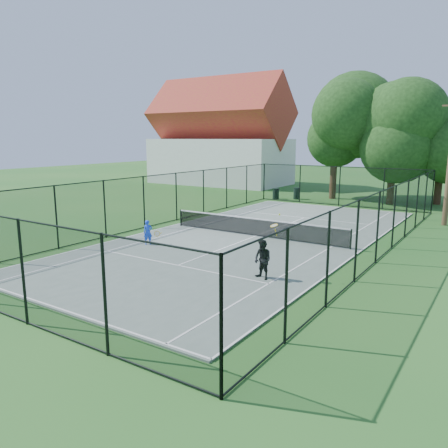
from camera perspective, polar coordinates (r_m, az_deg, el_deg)
The scene contains 12 objects.
ground at distance 22.89m, azimuth 4.16°, elevation -1.74°, with size 120.00×120.00×0.00m, color #1F581E.
tennis_court at distance 22.88m, azimuth 4.16°, elevation -1.66°, with size 11.00×24.00×0.06m, color slate.
tennis_net at distance 22.77m, azimuth 4.18°, elevation -0.32°, with size 10.08×0.08×0.95m.
fence at distance 22.60m, azimuth 4.21°, elevation 1.97°, with size 13.10×26.10×3.00m.
tree_near_left at distance 38.29m, azimuth 14.35°, elevation 11.79°, with size 7.16×7.16×9.34m.
tree_near_mid at distance 36.38m, azimuth 21.37°, elevation 10.33°, with size 6.26×6.26×8.19m.
tree_near_right at distance 37.75m, azimuth 26.64°, elevation 9.49°, with size 5.43×5.43×7.50m.
building at distance 49.98m, azimuth -0.53°, elevation 10.97°, with size 15.30×8.15×11.87m.
trash_bin_left at distance 37.47m, azimuth 6.78°, elevation 3.97°, with size 0.58×0.58×0.90m.
trash_bin_right at distance 37.60m, azimuth 9.47°, elevation 3.97°, with size 0.58×0.58×0.97m.
player_blue at distance 21.27m, azimuth -9.89°, elevation -1.08°, with size 0.82×0.51×1.18m.
player_black at distance 15.87m, azimuth 5.08°, elevation -4.63°, with size 0.85×0.87×2.39m.
Camera 1 is at (10.84, -19.51, 5.10)m, focal length 35.00 mm.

